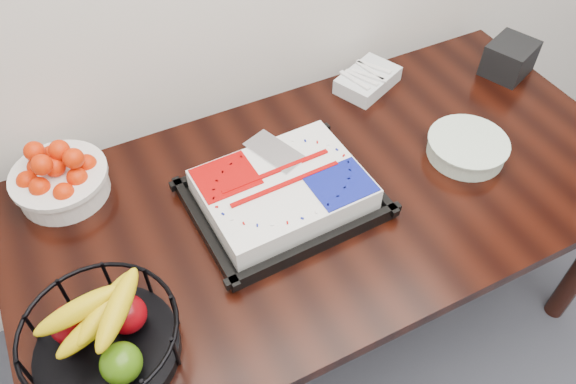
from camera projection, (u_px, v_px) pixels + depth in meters
name	position (u px, v px, depth m)	size (l,w,h in m)	color
table	(332.00, 208.00, 1.65)	(1.80, 0.90, 0.75)	black
cake_tray	(283.00, 193.00, 1.51)	(0.50, 0.40, 0.10)	black
tangerine_bowl	(59.00, 175.00, 1.52)	(0.26, 0.26, 0.17)	white
fruit_basket	(102.00, 338.00, 1.20)	(0.34, 0.34, 0.18)	black
plate_stack	(467.00, 148.00, 1.65)	(0.24, 0.24, 0.06)	white
fork_bag	(368.00, 79.00, 1.87)	(0.24, 0.21, 0.06)	silver
napkin_box	(509.00, 58.00, 1.90)	(0.16, 0.13, 0.11)	black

